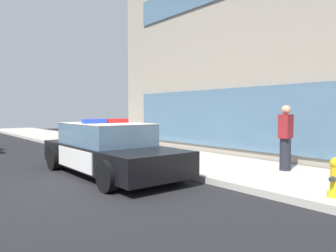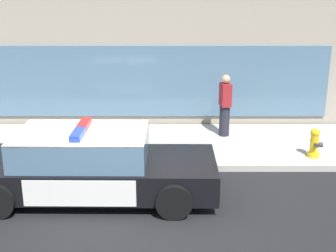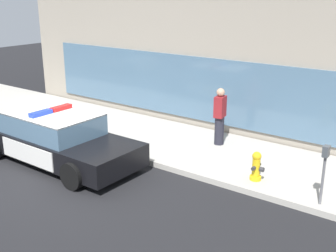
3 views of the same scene
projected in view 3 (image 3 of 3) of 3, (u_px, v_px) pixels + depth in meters
The scene contains 6 objects.
ground at pixel (64, 178), 10.88m from camera, with size 48.00×48.00×0.00m, color black.
sidewalk at pixel (151, 138), 13.58m from camera, with size 48.00×3.33×0.15m, color #B2ADA3.
police_cruiser at pixel (57, 138), 11.73m from camera, with size 4.97×2.14×1.49m.
fire_hydrant at pixel (256, 166), 10.30m from camera, with size 0.34×0.39×0.73m.
pedestrian_on_sidewalk at pixel (220, 116), 12.54m from camera, with size 0.32×0.43×1.71m.
parking_meter at pixel (325, 164), 8.95m from camera, with size 0.12×0.18×1.34m.
Camera 3 is at (8.03, -6.44, 4.59)m, focal length 45.65 mm.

